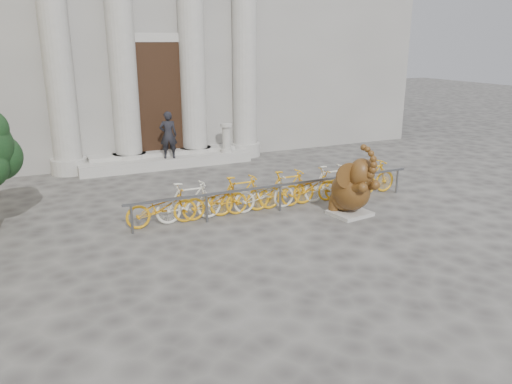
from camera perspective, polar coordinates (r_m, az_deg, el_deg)
name	(u,v)px	position (r m, az deg, el deg)	size (l,w,h in m)	color
ground	(298,274)	(9.61, 4.79, -9.31)	(80.00, 80.00, 0.00)	#474442
entrance_steps	(167,161)	(17.88, -10.18, 3.50)	(6.00, 1.20, 0.36)	#A8A59E
elephant_statue	(352,189)	(12.67, 10.92, 0.29)	(1.24, 1.44, 1.87)	#A8A59E
bike_rack	(275,190)	(13.03, 2.22, 0.23)	(8.00, 0.53, 1.00)	slate
pedestrian	(168,135)	(17.35, -10.00, 6.44)	(0.59, 0.39, 1.61)	black
balustrade_post	(227,139)	(18.11, -3.39, 6.05)	(0.42, 0.42, 1.04)	#A8A59E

